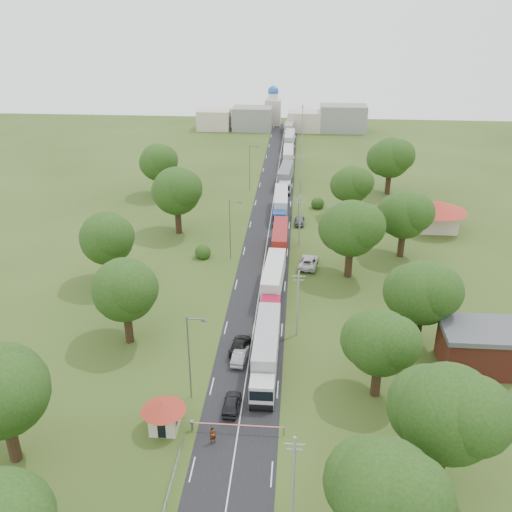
# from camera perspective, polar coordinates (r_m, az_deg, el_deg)

# --- Properties ---
(ground) EXTENTS (260.00, 260.00, 0.00)m
(ground) POSITION_cam_1_polar(r_m,az_deg,el_deg) (78.60, 0.13, -4.99)
(ground) COLOR #2E4416
(ground) RESTS_ON ground
(road) EXTENTS (8.00, 200.00, 0.04)m
(road) POSITION_cam_1_polar(r_m,az_deg,el_deg) (96.42, 1.04, 0.91)
(road) COLOR black
(road) RESTS_ON ground
(boom_barrier) EXTENTS (9.22, 0.35, 1.18)m
(boom_barrier) POSITION_cam_1_polar(r_m,az_deg,el_deg) (57.89, -3.24, -16.52)
(boom_barrier) COLOR slate
(boom_barrier) RESTS_ON ground
(guard_booth) EXTENTS (4.40, 4.40, 3.45)m
(guard_booth) POSITION_cam_1_polar(r_m,az_deg,el_deg) (58.01, -9.21, -15.10)
(guard_booth) COLOR beige
(guard_booth) RESTS_ON ground
(info_sign) EXTENTS (0.12, 3.10, 4.10)m
(info_sign) POSITION_cam_1_polar(r_m,az_deg,el_deg) (109.12, 4.28, 5.46)
(info_sign) COLOR slate
(info_sign) RESTS_ON ground
(pole_0) EXTENTS (1.60, 0.24, 9.00)m
(pole_0) POSITION_cam_1_polar(r_m,az_deg,el_deg) (47.68, 3.76, -21.46)
(pole_0) COLOR gray
(pole_0) RESTS_ON ground
(pole_1) EXTENTS (1.60, 0.24, 9.00)m
(pole_1) POSITION_cam_1_polar(r_m,az_deg,el_deg) (70.03, 4.20, -4.67)
(pole_1) COLOR gray
(pole_1) RESTS_ON ground
(pole_2) EXTENTS (1.60, 0.24, 9.00)m
(pole_2) POSITION_cam_1_polar(r_m,az_deg,el_deg) (95.41, 4.41, 3.62)
(pole_2) COLOR gray
(pole_2) RESTS_ON ground
(pole_3) EXTENTS (1.60, 0.24, 9.00)m
(pole_3) POSITION_cam_1_polar(r_m,az_deg,el_deg) (121.94, 4.52, 8.37)
(pole_3) COLOR gray
(pole_3) RESTS_ON ground
(pole_4) EXTENTS (1.60, 0.24, 9.00)m
(pole_4) POSITION_cam_1_polar(r_m,az_deg,el_deg) (149.01, 4.60, 11.41)
(pole_4) COLOR gray
(pole_4) RESTS_ON ground
(pole_5) EXTENTS (1.60, 0.24, 9.00)m
(pole_5) POSITION_cam_1_polar(r_m,az_deg,el_deg) (176.37, 4.66, 13.52)
(pole_5) COLOR gray
(pole_5) RESTS_ON ground
(lamp_0) EXTENTS (2.03, 0.22, 10.00)m
(lamp_0) POSITION_cam_1_polar(r_m,az_deg,el_deg) (59.49, -6.59, -9.69)
(lamp_0) COLOR slate
(lamp_0) RESTS_ON ground
(lamp_1) EXTENTS (2.03, 0.22, 10.00)m
(lamp_1) POSITION_cam_1_polar(r_m,az_deg,el_deg) (90.12, -2.53, 2.96)
(lamp_1) COLOR slate
(lamp_1) RESTS_ON ground
(lamp_2) EXTENTS (2.03, 0.22, 10.00)m
(lamp_2) POSITION_cam_1_polar(r_m,az_deg,el_deg) (123.11, -0.57, 9.03)
(lamp_2) COLOR slate
(lamp_2) RESTS_ON ground
(tree_0) EXTENTS (8.80, 8.80, 11.07)m
(tree_0) POSITION_cam_1_polar(r_m,az_deg,el_deg) (44.40, 12.83, -21.87)
(tree_0) COLOR #382616
(tree_0) RESTS_ON ground
(tree_1) EXTENTS (9.60, 9.60, 12.05)m
(tree_1) POSITION_cam_1_polar(r_m,az_deg,el_deg) (50.96, 18.64, -14.56)
(tree_1) COLOR #382616
(tree_1) RESTS_ON ground
(tree_2) EXTENTS (8.00, 8.00, 10.10)m
(tree_2) POSITION_cam_1_polar(r_m,az_deg,el_deg) (60.39, 12.29, -8.38)
(tree_2) COLOR #382616
(tree_2) RESTS_ON ground
(tree_3) EXTENTS (8.80, 8.80, 11.07)m
(tree_3) POSITION_cam_1_polar(r_m,az_deg,el_deg) (69.66, 16.28, -3.48)
(tree_3) COLOR #382616
(tree_3) RESTS_ON ground
(tree_4) EXTENTS (9.60, 9.60, 12.05)m
(tree_4) POSITION_cam_1_polar(r_m,az_deg,el_deg) (84.53, 9.49, 2.79)
(tree_4) COLOR #382616
(tree_4) RESTS_ON ground
(tree_5) EXTENTS (8.80, 8.80, 11.07)m
(tree_5) POSITION_cam_1_polar(r_m,az_deg,el_deg) (93.37, 14.63, 4.05)
(tree_5) COLOR #382616
(tree_5) RESTS_ON ground
(tree_6) EXTENTS (8.00, 8.00, 10.10)m
(tree_6) POSITION_cam_1_polar(r_m,az_deg,el_deg) (108.57, 9.56, 7.08)
(tree_6) COLOR #382616
(tree_6) RESTS_ON ground
(tree_7) EXTENTS (9.60, 9.60, 12.05)m
(tree_7) POSITION_cam_1_polar(r_m,az_deg,el_deg) (123.65, 13.29, 9.55)
(tree_7) COLOR #382616
(tree_7) RESTS_ON ground
(tree_9) EXTENTS (9.60, 9.60, 12.05)m
(tree_9) POSITION_cam_1_polar(r_m,az_deg,el_deg) (55.38, -24.10, -12.04)
(tree_9) COLOR #382616
(tree_9) RESTS_ON ground
(tree_10) EXTENTS (8.80, 8.80, 11.07)m
(tree_10) POSITION_cam_1_polar(r_m,az_deg,el_deg) (69.31, -12.99, -3.24)
(tree_10) COLOR #382616
(tree_10) RESTS_ON ground
(tree_11) EXTENTS (8.80, 8.80, 11.07)m
(tree_11) POSITION_cam_1_polar(r_m,az_deg,el_deg) (84.29, -14.69, 1.77)
(tree_11) COLOR #382616
(tree_11) RESTS_ON ground
(tree_12) EXTENTS (9.60, 9.60, 12.05)m
(tree_12) POSITION_cam_1_polar(r_m,az_deg,el_deg) (100.51, -7.95, 6.49)
(tree_12) COLOR #382616
(tree_12) RESTS_ON ground
(tree_13) EXTENTS (8.80, 8.80, 11.07)m
(tree_13) POSITION_cam_1_polar(r_m,az_deg,el_deg) (121.11, -9.73, 9.23)
(tree_13) COLOR #382616
(tree_13) RESTS_ON ground
(house_brick) EXTENTS (8.60, 6.60, 5.20)m
(house_brick) POSITION_cam_1_polar(r_m,az_deg,el_deg) (69.98, 21.31, -8.49)
(house_brick) COLOR maroon
(house_brick) RESTS_ON ground
(house_cream) EXTENTS (10.08, 10.08, 5.80)m
(house_cream) POSITION_cam_1_polar(r_m,az_deg,el_deg) (107.11, 17.68, 4.31)
(house_cream) COLOR beige
(house_cream) RESTS_ON ground
(distant_town) EXTENTS (52.00, 8.00, 8.00)m
(distant_town) POSITION_cam_1_polar(r_m,az_deg,el_deg) (181.56, 3.09, 13.50)
(distant_town) COLOR gray
(distant_town) RESTS_ON ground
(church) EXTENTS (5.00, 5.00, 12.30)m
(church) POSITION_cam_1_polar(r_m,az_deg,el_deg) (189.23, 1.71, 14.58)
(church) COLOR beige
(church) RESTS_ON ground
(truck_0) EXTENTS (2.65, 15.44, 4.28)m
(truck_0) POSITION_cam_1_polar(r_m,az_deg,el_deg) (65.53, 1.01, -9.36)
(truck_0) COLOR silver
(truck_0) RESTS_ON ground
(truck_1) EXTENTS (3.06, 14.97, 4.14)m
(truck_1) POSITION_cam_1_polar(r_m,az_deg,el_deg) (80.37, 1.73, -2.51)
(truck_1) COLOR maroon
(truck_1) RESTS_ON ground
(truck_2) EXTENTS (2.49, 13.93, 3.86)m
(truck_2) POSITION_cam_1_polar(r_m,az_deg,el_deg) (93.78, 2.39, 1.55)
(truck_2) COLOR gold
(truck_2) RESTS_ON ground
(truck_3) EXTENTS (2.78, 14.71, 4.07)m
(truck_3) POSITION_cam_1_polar(r_m,az_deg,el_deg) (110.16, 2.49, 5.23)
(truck_3) COLOR navy
(truck_3) RESTS_ON ground
(truck_4) EXTENTS (3.32, 14.69, 4.05)m
(truck_4) POSITION_cam_1_polar(r_m,az_deg,el_deg) (127.38, 2.97, 7.95)
(truck_4) COLOR #B2B2B2
(truck_4) RESTS_ON ground
(truck_5) EXTENTS (2.63, 14.31, 3.96)m
(truck_5) POSITION_cam_1_polar(r_m,az_deg,el_deg) (143.18, 3.23, 9.83)
(truck_5) COLOR #A23A19
(truck_5) RESTS_ON ground
(truck_6) EXTENTS (2.74, 14.36, 3.97)m
(truck_6) POSITION_cam_1_polar(r_m,az_deg,el_deg) (160.38, 3.37, 11.47)
(truck_6) COLOR #2A702A
(truck_6) RESTS_ON ground
(truck_7) EXTENTS (2.98, 14.20, 3.92)m
(truck_7) POSITION_cam_1_polar(r_m,az_deg,el_deg) (175.12, 3.35, 12.60)
(truck_7) COLOR #B5B5B5
(truck_7) RESTS_ON ground
(car_lane_front) EXTENTS (1.80, 4.22, 1.42)m
(car_lane_front) POSITION_cam_1_polar(r_m,az_deg,el_deg) (60.59, -2.45, -14.51)
(car_lane_front) COLOR black
(car_lane_front) RESTS_ON ground
(car_lane_mid) EXTENTS (1.92, 4.40, 1.41)m
(car_lane_mid) POSITION_cam_1_polar(r_m,az_deg,el_deg) (67.35, -1.59, -9.93)
(car_lane_mid) COLOR gray
(car_lane_mid) RESTS_ON ground
(car_lane_rear) EXTENTS (2.54, 5.14, 1.44)m
(car_lane_rear) POSITION_cam_1_polar(r_m,az_deg,el_deg) (69.08, -1.62, -8.93)
(car_lane_rear) COLOR black
(car_lane_rear) RESTS_ON ground
(car_verge_near) EXTENTS (3.55, 6.21, 1.63)m
(car_verge_near) POSITION_cam_1_polar(r_m,az_deg,el_deg) (89.57, 5.28, -0.58)
(car_verge_near) COLOR silver
(car_verge_near) RESTS_ON ground
(car_verge_far) EXTENTS (1.91, 4.47, 1.50)m
(car_verge_far) POSITION_cam_1_polar(r_m,az_deg,el_deg) (106.10, 4.38, 3.58)
(car_verge_far) COLOR #5B5E63
(car_verge_far) RESTS_ON ground
(pedestrian_near) EXTENTS (0.78, 0.68, 1.80)m
(pedestrian_near) POSITION_cam_1_polar(r_m,az_deg,el_deg) (56.85, -4.33, -17.48)
(pedestrian_near) COLOR gray
(pedestrian_near) RESTS_ON ground
(pedestrian_booth) EXTENTS (0.99, 1.12, 1.91)m
(pedestrian_booth) POSITION_cam_1_polar(r_m,az_deg,el_deg) (59.76, -8.12, -15.14)
(pedestrian_booth) COLOR gray
(pedestrian_booth) RESTS_ON ground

